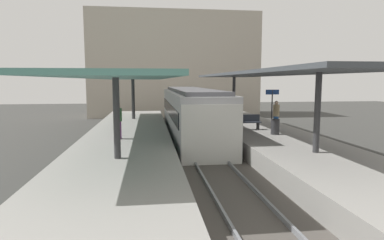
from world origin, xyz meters
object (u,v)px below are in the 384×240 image
commuter_train (191,113)px  litter_bin (275,127)px  passenger_mid_platform (118,121)px  passenger_near_bench (276,115)px  platform_sign (272,99)px  platform_bench (248,121)px

commuter_train → litter_bin: size_ratio=18.04×
litter_bin → passenger_mid_platform: passenger_mid_platform is taller
commuter_train → passenger_near_bench: 5.40m
commuter_train → platform_sign: bearing=1.6°
commuter_train → litter_bin: 5.92m
platform_bench → passenger_near_bench: passenger_near_bench is taller
platform_bench → passenger_mid_platform: bearing=-163.1°
platform_sign → passenger_mid_platform: 10.80m
litter_bin → platform_bench: bearing=115.3°
platform_sign → passenger_near_bench: size_ratio=1.33×
platform_bench → passenger_near_bench: size_ratio=0.84×
passenger_near_bench → litter_bin: bearing=-113.1°
platform_sign → litter_bin: platform_sign is taller
platform_bench → litter_bin: bearing=-64.7°
commuter_train → passenger_mid_platform: (-4.13, -4.77, 0.16)m
passenger_mid_platform → platform_sign: bearing=27.1°
commuter_train → platform_bench: size_ratio=10.31×
commuter_train → passenger_near_bench: bearing=-33.1°
passenger_near_bench → commuter_train: bearing=146.9°
platform_bench → passenger_near_bench: (1.52, -0.34, 0.40)m
platform_sign → platform_bench: bearing=-131.8°
passenger_mid_platform → passenger_near_bench: bearing=11.9°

